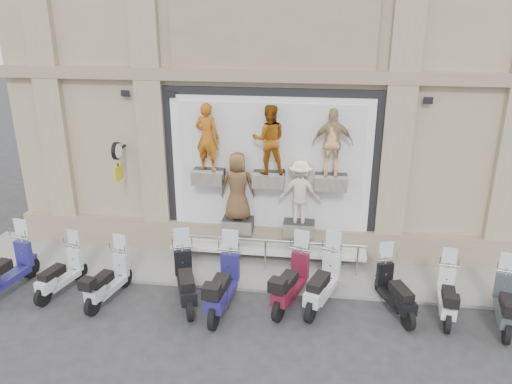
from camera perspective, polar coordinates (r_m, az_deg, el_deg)
ground at (r=11.31m, az=-0.20°, el=-14.06°), size 90.00×90.00×0.00m
sidewalk at (r=13.06m, az=1.12°, el=-8.75°), size 16.00×2.20×0.08m
building at (r=16.29m, az=3.45°, el=18.95°), size 14.00×8.60×12.00m
shop_vitrine at (r=12.69m, az=1.78°, el=2.04°), size 5.60×0.83×4.30m
guard_rail at (r=12.77m, az=1.08°, el=-7.30°), size 5.06×0.10×0.93m
clock_sign_bracket at (r=13.31m, az=-15.56°, el=3.95°), size 0.10×0.80×1.02m
scooter_a at (r=13.15m, az=-26.80°, el=-7.12°), size 0.92×2.07×1.62m
scooter_b at (r=12.68m, az=-21.54°, el=-7.90°), size 0.89×1.77×1.38m
scooter_c at (r=12.00m, az=-16.63°, el=-8.84°), size 0.84×1.81×1.42m
scooter_d at (r=11.50m, az=-8.09°, el=-9.00°), size 1.23×2.03×1.59m
scooter_e at (r=11.15m, az=-3.82°, el=-9.63°), size 0.75×2.08×1.66m
scooter_f at (r=11.35m, az=4.04°, el=-9.27°), size 1.12×2.03×1.58m
scooter_g at (r=11.38m, az=7.68°, el=-9.30°), size 1.17×2.04×1.59m
scooter_h at (r=11.50m, az=15.70°, el=-10.04°), size 1.10×1.85×1.45m
scooter_i at (r=11.74m, az=21.13°, el=-10.21°), size 0.73×1.75×1.38m
scooter_j at (r=11.90m, az=26.76°, el=-10.55°), size 0.85×1.83×1.43m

